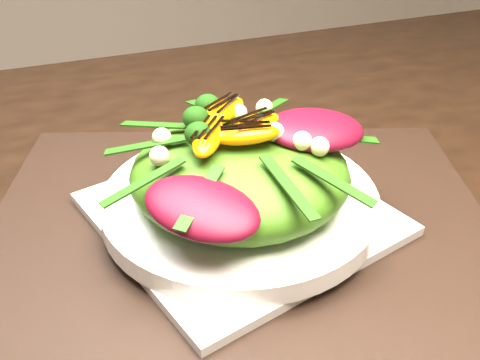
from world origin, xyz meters
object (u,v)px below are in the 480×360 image
object	(u,v)px
salad_bowl	(240,201)
plate_base	(240,214)
dining_table	(238,195)
lettuce_mound	(240,172)
orange_segment	(228,127)
placemat	(240,219)

from	to	relation	value
salad_bowl	plate_base	bearing A→B (deg)	0.00
plate_base	salad_bowl	size ratio (longest dim) A/B	0.93
dining_table	salad_bowl	distance (m)	0.09
lettuce_mound	orange_segment	world-z (taller)	orange_segment
plate_base	orange_segment	xyz separation A→B (m)	(-0.01, 0.01, 0.09)
placemat	salad_bowl	xyz separation A→B (m)	(-0.00, -0.00, 0.02)
placemat	lettuce_mound	world-z (taller)	lettuce_mound
salad_bowl	orange_segment	xyz separation A→B (m)	(-0.01, 0.01, 0.08)
dining_table	placemat	bearing A→B (deg)	-109.62
salad_bowl	orange_segment	world-z (taller)	orange_segment
dining_table	placemat	world-z (taller)	dining_table
plate_base	lettuce_mound	bearing A→B (deg)	90.00
plate_base	orange_segment	size ratio (longest dim) A/B	4.01
dining_table	orange_segment	size ratio (longest dim) A/B	25.41
salad_bowl	dining_table	bearing A→B (deg)	70.38
salad_bowl	lettuce_mound	xyz separation A→B (m)	(0.00, 0.00, 0.03)
placemat	plate_base	bearing A→B (deg)	-135.00
lettuce_mound	placemat	bearing A→B (deg)	0.00
plate_base	salad_bowl	xyz separation A→B (m)	(0.00, 0.00, 0.01)
plate_base	lettuce_mound	distance (m)	0.05
dining_table	salad_bowl	size ratio (longest dim) A/B	5.91
plate_base	lettuce_mound	size ratio (longest dim) A/B	1.20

